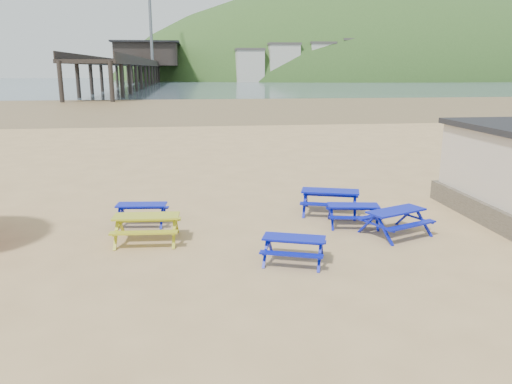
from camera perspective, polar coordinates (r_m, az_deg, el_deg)
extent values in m
plane|color=tan|center=(15.36, 2.29, -4.92)|extent=(400.00, 400.00, 0.00)
plane|color=olive|center=(69.54, -5.38, 9.79)|extent=(400.00, 400.00, 0.00)
plane|color=#42525E|center=(184.41, -6.74, 12.31)|extent=(400.00, 400.00, 0.00)
cube|color=#0110B8|center=(16.66, -12.96, -1.42)|extent=(1.65, 0.78, 0.04)
cube|color=#0110B8|center=(17.23, -12.58, -1.75)|extent=(1.61, 0.38, 0.04)
cube|color=#0110B8|center=(16.23, -13.27, -2.76)|extent=(1.61, 0.38, 0.04)
cube|color=#0110B8|center=(17.57, 8.48, 0.10)|extent=(2.12, 1.33, 0.05)
cube|color=#0110B8|center=(18.29, 8.52, -0.35)|extent=(1.97, 0.85, 0.05)
cube|color=#0110B8|center=(17.01, 8.38, -1.43)|extent=(1.97, 0.85, 0.05)
cube|color=#0110B8|center=(16.41, 11.06, -1.51)|extent=(1.71, 0.90, 0.05)
cube|color=#0110B8|center=(17.00, 10.75, -1.85)|extent=(1.64, 0.49, 0.05)
cube|color=#0110B8|center=(15.97, 11.30, -2.91)|extent=(1.64, 0.49, 0.05)
cube|color=#0110B8|center=(13.12, 4.37, -5.26)|extent=(1.73, 1.12, 0.04)
cube|color=#0110B8|center=(13.71, 4.64, -5.52)|extent=(1.60, 0.74, 0.04)
cube|color=#0110B8|center=(12.70, 4.04, -7.11)|extent=(1.60, 0.74, 0.04)
cube|color=#0110B8|center=(15.75, 15.74, -2.08)|extent=(2.00, 1.39, 0.05)
cube|color=#0110B8|center=(16.25, 14.11, -2.55)|extent=(1.82, 0.96, 0.05)
cube|color=#0110B8|center=(15.43, 17.31, -3.65)|extent=(1.82, 0.96, 0.05)
cube|color=#AAAD17|center=(14.92, -12.43, -2.72)|extent=(1.93, 0.85, 0.05)
cube|color=#AAAD17|center=(15.60, -12.04, -3.09)|extent=(1.91, 0.37, 0.05)
cube|color=#AAAD17|center=(14.41, -12.72, -4.55)|extent=(1.91, 0.37, 0.05)
cube|color=black|center=(189.96, -12.42, 13.94)|extent=(9.00, 220.00, 0.60)
cube|color=black|center=(200.99, -12.21, 15.07)|extent=(22.00, 30.00, 8.00)
cube|color=black|center=(201.14, -12.28, 16.30)|extent=(24.00, 32.00, 0.60)
cylinder|color=slate|center=(179.40, -11.96, 18.46)|extent=(1.00, 1.00, 28.00)
ellipsoid|color=#2D4C1E|center=(261.66, 13.58, 10.28)|extent=(264.00, 144.00, 108.00)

